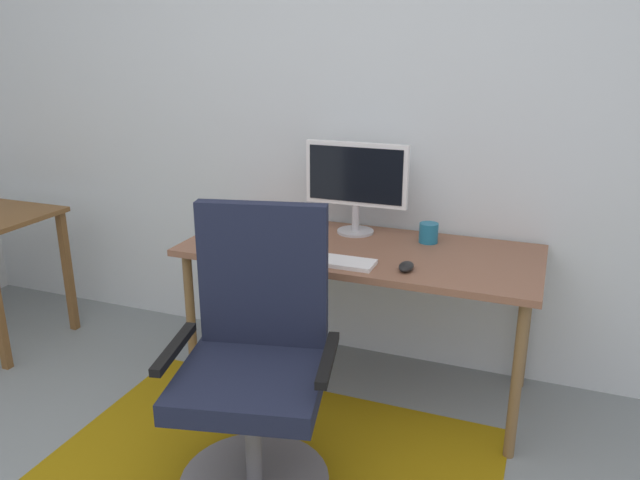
{
  "coord_description": "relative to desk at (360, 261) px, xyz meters",
  "views": [
    {
      "loc": [
        0.91,
        -0.77,
        1.63
      ],
      "look_at": [
        0.02,
        1.53,
        0.82
      ],
      "focal_mm": 34.51,
      "sensor_mm": 36.0,
      "label": 1
    }
  ],
  "objects": [
    {
      "name": "wall_back",
      "position": [
        -0.12,
        0.42,
        0.64
      ],
      "size": [
        6.0,
        0.1,
        2.6
      ],
      "primitive_type": "cube",
      "color": "silver",
      "rests_on": "ground"
    },
    {
      "name": "area_rug",
      "position": [
        -0.14,
        -0.74,
        -0.65
      ],
      "size": [
        1.75,
        1.26,
        0.01
      ],
      "primitive_type": "cube",
      "color": "#89690A",
      "rests_on": "ground"
    },
    {
      "name": "desk",
      "position": [
        0.0,
        0.0,
        0.0
      ],
      "size": [
        1.61,
        0.7,
        0.72
      ],
      "color": "brown",
      "rests_on": "ground"
    },
    {
      "name": "monitor",
      "position": [
        -0.09,
        0.21,
        0.33
      ],
      "size": [
        0.5,
        0.18,
        0.44
      ],
      "color": "#B2B2B7",
      "rests_on": "desk"
    },
    {
      "name": "keyboard",
      "position": [
        -0.08,
        -0.24,
        0.07
      ],
      "size": [
        0.43,
        0.13,
        0.02
      ],
      "primitive_type": "cube",
      "color": "white",
      "rests_on": "desk"
    },
    {
      "name": "computer_mouse",
      "position": [
        0.27,
        -0.21,
        0.08
      ],
      "size": [
        0.06,
        0.1,
        0.03
      ],
      "primitive_type": "ellipsoid",
      "color": "black",
      "rests_on": "desk"
    },
    {
      "name": "coffee_cup",
      "position": [
        0.28,
        0.19,
        0.11
      ],
      "size": [
        0.09,
        0.09,
        0.09
      ],
      "primitive_type": "cylinder",
      "color": "#1E698C",
      "rests_on": "desk"
    },
    {
      "name": "cell_phone",
      "position": [
        -0.69,
        0.15,
        0.07
      ],
      "size": [
        0.11,
        0.15,
        0.01
      ],
      "primitive_type": "cube",
      "rotation": [
        0.0,
        0.0,
        -0.32
      ],
      "color": "black",
      "rests_on": "desk"
    },
    {
      "name": "office_chair",
      "position": [
        -0.15,
        -0.77,
        -0.23
      ],
      "size": [
        0.66,
        0.62,
        1.06
      ],
      "rotation": [
        0.0,
        0.0,
        0.23
      ],
      "color": "slate",
      "rests_on": "ground"
    }
  ]
}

